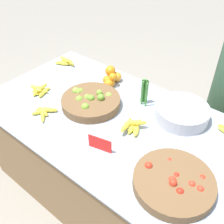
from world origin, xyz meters
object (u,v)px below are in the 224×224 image
lime_bowl (91,101)px  price_sign (100,144)px  metal_bowl (182,113)px  tomato_basket (174,182)px

lime_bowl → price_sign: bearing=-40.3°
lime_bowl → metal_bowl: 0.64m
lime_bowl → tomato_basket: lime_bowl is taller
tomato_basket → metal_bowl: 0.57m
metal_bowl → price_sign: bearing=-113.2°
lime_bowl → metal_bowl: lime_bowl is taller
tomato_basket → price_sign: (-0.47, -0.04, 0.02)m
tomato_basket → metal_bowl: (-0.22, 0.52, 0.02)m
metal_bowl → lime_bowl: bearing=-154.3°
lime_bowl → tomato_basket: size_ratio=1.00×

